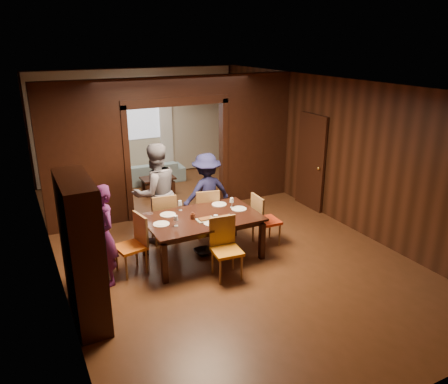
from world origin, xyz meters
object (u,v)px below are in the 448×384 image
person_grey (156,193)px  chair_far_l (163,217)px  sofa (149,172)px  person_purple (103,236)px  chair_near (227,249)px  coffee_table (158,185)px  chair_left (130,245)px  hutch (82,251)px  chair_far_r (206,212)px  dining_table (203,237)px  chair_right (267,219)px  person_navy (207,193)px

person_grey → chair_far_l: 0.47m
sofa → person_purple: bearing=67.5°
sofa → chair_near: (-0.38, -5.26, 0.22)m
person_purple → person_grey: 1.66m
coffee_table → chair_near: chair_near is taller
person_purple → sofa: (2.13, 4.56, -0.53)m
chair_left → hutch: bearing=-54.0°
chair_far_l → sofa: bearing=-96.5°
coffee_table → chair_far_r: (0.04, -2.76, 0.28)m
dining_table → chair_right: 1.27m
coffee_table → chair_far_l: 2.78m
chair_left → hutch: 1.36m
dining_table → chair_near: (0.06, -0.79, 0.10)m
chair_far_l → hutch: size_ratio=0.48×
sofa → coffee_table: (-0.06, -0.93, -0.07)m
hutch → chair_far_r: bearing=33.2°
person_grey → person_navy: 1.03m
chair_right → person_purple: bearing=93.3°
person_purple → chair_right: 2.96m
person_navy → chair_near: bearing=72.0°
chair_far_l → chair_left: bearing=52.1°
person_purple → chair_right: (2.95, 0.04, -0.31)m
chair_near → sofa: bearing=91.4°
person_navy → chair_far_l: 1.00m
coffee_table → chair_far_l: chair_far_l is taller
chair_far_r → hutch: (-2.53, -1.66, 0.52)m
person_grey → chair_left: 1.34m
person_purple → chair_left: bearing=95.0°
person_grey → coffee_table: 2.75m
chair_left → chair_far_r: size_ratio=1.00×
sofa → coffee_table: bearing=88.7°
person_purple → chair_right: person_purple is taller
person_grey → chair_left: size_ratio=1.92×
sofa → hutch: size_ratio=0.92×
chair_left → hutch: size_ratio=0.48×
chair_far_l → chair_near: 1.74m
sofa → hutch: hutch is taller
sofa → chair_far_l: size_ratio=1.89×
person_navy → sofa: size_ratio=0.85×
person_navy → sofa: person_navy is taller
sofa → coffee_table: size_ratio=2.29×
chair_right → chair_far_l: (-1.67, 0.94, 0.00)m
person_grey → chair_near: (0.54, -1.82, -0.45)m
person_navy → chair_far_r: 0.40m
person_grey → hutch: 2.52m
person_purple → coffee_table: (2.07, 3.63, -0.60)m
sofa → coffee_table: 0.94m
person_grey → chair_far_l: (0.07, -0.14, -0.45)m
person_navy → chair_left: person_navy is taller
chair_far_l → chair_far_r: 0.83m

